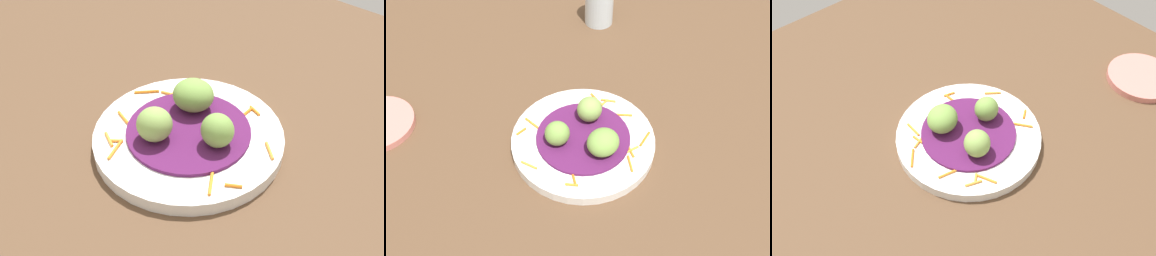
# 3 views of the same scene
# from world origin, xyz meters

# --- Properties ---
(table_surface) EXTENTS (1.10, 1.10, 0.02)m
(table_surface) POSITION_xyz_m (0.00, 0.00, 0.01)
(table_surface) COLOR brown
(table_surface) RESTS_ON ground
(main_plate) EXTENTS (0.25, 0.25, 0.02)m
(main_plate) POSITION_xyz_m (-0.03, 0.04, 0.03)
(main_plate) COLOR white
(main_plate) RESTS_ON table_surface
(cabbage_bed) EXTENTS (0.16, 0.16, 0.01)m
(cabbage_bed) POSITION_xyz_m (-0.03, 0.04, 0.04)
(cabbage_bed) COLOR #51194C
(cabbage_bed) RESTS_ON main_plate
(carrot_garnish) EXTENTS (0.20, 0.23, 0.00)m
(carrot_garnish) POSITION_xyz_m (-0.03, 0.02, 0.04)
(carrot_garnish) COLOR orange
(carrot_garnish) RESTS_ON main_plate
(guac_scoop_left) EXTENTS (0.04, 0.04, 0.04)m
(guac_scoop_left) POSITION_xyz_m (-0.03, 0.08, 0.07)
(guac_scoop_left) COLOR #759E47
(guac_scoop_left) RESTS_ON cabbage_bed
(guac_scoop_center) EXTENTS (0.07, 0.07, 0.04)m
(guac_scoop_center) POSITION_xyz_m (-0.07, 0.01, 0.07)
(guac_scoop_center) COLOR #759E47
(guac_scoop_center) RESTS_ON cabbage_bed
(guac_scoop_right) EXTENTS (0.06, 0.06, 0.05)m
(guac_scoop_right) POSITION_xyz_m (0.01, 0.02, 0.07)
(guac_scoop_right) COLOR #84A851
(guac_scoop_right) RESTS_ON cabbage_bed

